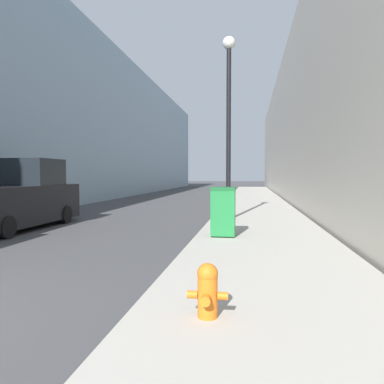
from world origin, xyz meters
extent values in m
cube|color=#ADA89E|center=(5.47, 18.00, 0.07)|extent=(3.60, 60.00, 0.14)
cube|color=#849EB2|center=(-10.57, 26.00, 5.59)|extent=(12.00, 60.00, 11.18)
cube|color=beige|center=(13.37, 26.00, 5.10)|extent=(12.00, 60.00, 10.20)
cylinder|color=orange|center=(4.62, 1.51, 0.37)|extent=(0.23, 0.23, 0.46)
sphere|color=orange|center=(4.62, 1.51, 0.65)|extent=(0.24, 0.24, 0.24)
cylinder|color=orange|center=(4.62, 1.51, 0.72)|extent=(0.06, 0.06, 0.05)
cylinder|color=orange|center=(4.62, 1.33, 0.40)|extent=(0.11, 0.12, 0.11)
cylinder|color=orange|center=(4.45, 1.51, 0.40)|extent=(0.12, 0.09, 0.09)
cylinder|color=orange|center=(4.80, 1.51, 0.40)|extent=(0.12, 0.09, 0.09)
cube|color=#1E7538|center=(4.40, 7.18, 0.77)|extent=(0.62, 0.58, 1.19)
cube|color=#16572A|center=(4.40, 7.18, 1.40)|extent=(0.64, 0.60, 0.08)
cylinder|color=black|center=(4.14, 7.42, 0.22)|extent=(0.05, 0.16, 0.16)
cylinder|color=black|center=(4.67, 7.42, 0.22)|extent=(0.05, 0.16, 0.16)
cylinder|color=black|center=(4.33, 10.81, 0.27)|extent=(0.31, 0.31, 0.25)
cylinder|color=black|center=(4.33, 10.81, 3.19)|extent=(0.16, 0.16, 6.10)
sphere|color=silver|center=(4.33, 10.81, 6.43)|extent=(0.45, 0.45, 0.45)
cube|color=black|center=(-2.43, 8.35, 0.79)|extent=(1.91, 5.38, 1.23)
cube|color=black|center=(-2.43, 9.29, 1.86)|extent=(1.76, 1.72, 0.91)
cylinder|color=black|center=(-3.31, 10.02, 0.32)|extent=(0.24, 0.64, 0.64)
cylinder|color=black|center=(-1.55, 10.02, 0.32)|extent=(0.24, 0.64, 0.64)
cylinder|color=black|center=(-1.55, 6.68, 0.32)|extent=(0.24, 0.64, 0.64)
camera|label=1|loc=(5.09, -2.67, 1.77)|focal=35.00mm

